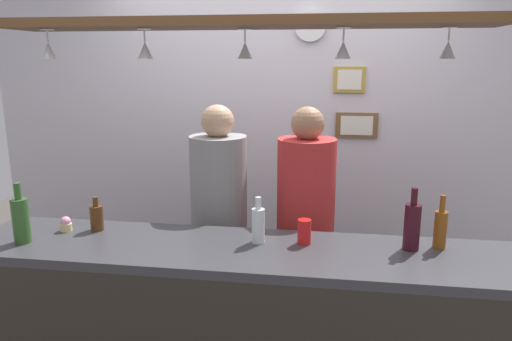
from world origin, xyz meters
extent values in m
cube|color=silver|center=(0.00, 1.10, 1.30)|extent=(4.40, 0.06, 2.60)
cube|color=#38383D|center=(0.00, -0.35, 1.00)|extent=(2.70, 0.55, 0.04)
cube|color=brown|center=(0.00, -0.30, 2.05)|extent=(2.20, 0.36, 0.04)
cylinder|color=silver|center=(-0.89, -0.36, 2.03)|extent=(0.06, 0.06, 0.00)
cylinder|color=silver|center=(-0.89, -0.36, 2.00)|extent=(0.01, 0.01, 0.05)
cone|color=silver|center=(-0.89, -0.36, 1.94)|extent=(0.07, 0.07, 0.08)
cylinder|color=silver|center=(-0.44, -0.33, 2.03)|extent=(0.06, 0.06, 0.00)
cylinder|color=silver|center=(-0.44, -0.33, 2.00)|extent=(0.01, 0.01, 0.05)
cone|color=silver|center=(-0.44, -0.33, 1.94)|extent=(0.07, 0.07, 0.08)
cylinder|color=silver|center=(0.00, -0.24, 2.03)|extent=(0.06, 0.06, 0.00)
cylinder|color=silver|center=(0.00, -0.24, 2.00)|extent=(0.01, 0.01, 0.05)
cone|color=silver|center=(0.00, -0.24, 1.94)|extent=(0.07, 0.07, 0.08)
cylinder|color=silver|center=(0.44, -0.30, 2.03)|extent=(0.06, 0.06, 0.00)
cylinder|color=silver|center=(0.44, -0.30, 2.00)|extent=(0.01, 0.01, 0.05)
cone|color=silver|center=(0.44, -0.30, 1.94)|extent=(0.07, 0.07, 0.08)
cylinder|color=silver|center=(0.88, -0.25, 2.03)|extent=(0.06, 0.06, 0.00)
cylinder|color=silver|center=(0.88, -0.25, 2.00)|extent=(0.01, 0.01, 0.05)
cone|color=silver|center=(0.88, -0.25, 1.94)|extent=(0.07, 0.07, 0.08)
cube|color=#2D334C|center=(-0.25, 0.26, 0.39)|extent=(0.17, 0.18, 0.78)
cylinder|color=gray|center=(-0.25, 0.26, 1.12)|extent=(0.34, 0.34, 0.68)
sphere|color=tan|center=(-0.25, 0.26, 1.54)|extent=(0.19, 0.19, 0.19)
cube|color=#2D334C|center=(0.27, 0.26, 0.39)|extent=(0.17, 0.18, 0.78)
cylinder|color=red|center=(0.27, 0.26, 1.12)|extent=(0.34, 0.34, 0.68)
sphere|color=#9E7556|center=(0.27, 0.26, 1.54)|extent=(0.19, 0.19, 0.19)
cylinder|color=#2D5623|center=(-1.07, -0.44, 1.13)|extent=(0.08, 0.08, 0.22)
cylinder|color=#2D5623|center=(-1.07, -0.44, 1.28)|extent=(0.03, 0.03, 0.08)
cylinder|color=#512D14|center=(-0.79, -0.22, 1.09)|extent=(0.07, 0.07, 0.13)
cylinder|color=#512D14|center=(-0.79, -0.22, 1.18)|extent=(0.03, 0.03, 0.05)
cylinder|color=#380F19|center=(0.79, -0.25, 1.13)|extent=(0.08, 0.08, 0.22)
cylinder|color=#380F19|center=(0.79, -0.25, 1.28)|extent=(0.03, 0.03, 0.08)
cylinder|color=silver|center=(0.07, -0.27, 1.11)|extent=(0.06, 0.06, 0.17)
cylinder|color=silver|center=(0.07, -0.27, 1.22)|extent=(0.03, 0.03, 0.06)
cylinder|color=brown|center=(0.93, -0.21, 1.11)|extent=(0.06, 0.06, 0.18)
cylinder|color=brown|center=(0.93, -0.21, 1.24)|extent=(0.03, 0.03, 0.08)
cylinder|color=red|center=(0.29, -0.26, 1.08)|extent=(0.07, 0.07, 0.12)
cylinder|color=beige|center=(-0.95, -0.26, 1.04)|extent=(0.06, 0.06, 0.04)
sphere|color=pink|center=(-0.95, -0.26, 1.07)|extent=(0.05, 0.05, 0.05)
cube|color=brown|center=(0.59, 1.06, 1.43)|extent=(0.30, 0.02, 0.18)
cube|color=white|center=(0.59, 1.05, 1.43)|extent=(0.23, 0.01, 0.14)
cube|color=#B29338|center=(0.53, 1.06, 1.75)|extent=(0.22, 0.02, 0.18)
cube|color=white|center=(0.53, 1.05, 1.75)|extent=(0.17, 0.01, 0.14)
cylinder|color=white|center=(0.24, 1.05, 2.12)|extent=(0.22, 0.03, 0.22)
camera|label=1|loc=(0.39, -2.47, 1.90)|focal=33.85mm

